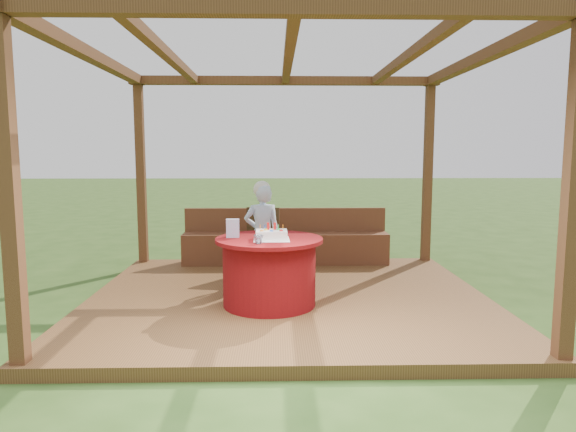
% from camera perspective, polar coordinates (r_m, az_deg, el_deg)
% --- Properties ---
extents(ground, '(60.00, 60.00, 0.00)m').
position_cam_1_polar(ground, '(6.00, 0.06, -9.81)').
color(ground, '#2B4A18').
rests_on(ground, ground).
extents(deck, '(4.50, 4.00, 0.12)m').
position_cam_1_polar(deck, '(5.98, 0.06, -9.26)').
color(deck, brown).
rests_on(deck, ground).
extents(pergola, '(4.50, 4.00, 2.72)m').
position_cam_1_polar(pergola, '(5.78, 0.06, 13.66)').
color(pergola, brown).
rests_on(pergola, deck).
extents(bench, '(3.00, 0.42, 0.80)m').
position_cam_1_polar(bench, '(7.58, -0.27, -3.26)').
color(bench, brown).
rests_on(bench, deck).
extents(table, '(1.14, 1.14, 0.73)m').
position_cam_1_polar(table, '(5.49, -2.09, -6.13)').
color(table, maroon).
rests_on(table, deck).
extents(chair, '(0.52, 0.52, 0.89)m').
position_cam_1_polar(chair, '(6.81, -3.02, -2.45)').
color(chair, '#362411').
rests_on(chair, deck).
extents(elderly_woman, '(0.49, 0.36, 1.28)m').
position_cam_1_polar(elderly_woman, '(6.40, -2.88, -1.73)').
color(elderly_woman, '#ABD2FF').
rests_on(elderly_woman, deck).
extents(birthday_cake, '(0.37, 0.37, 0.17)m').
position_cam_1_polar(birthday_cake, '(5.31, -1.84, -2.10)').
color(birthday_cake, white).
rests_on(birthday_cake, table).
extents(gift_bag, '(0.14, 0.10, 0.20)m').
position_cam_1_polar(gift_bag, '(5.48, -6.16, -1.36)').
color(gift_bag, '#CA82B1').
rests_on(gift_bag, table).
extents(drinking_glass, '(0.10, 0.10, 0.09)m').
position_cam_1_polar(drinking_glass, '(5.08, -3.31, -2.61)').
color(drinking_glass, white).
rests_on(drinking_glass, table).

